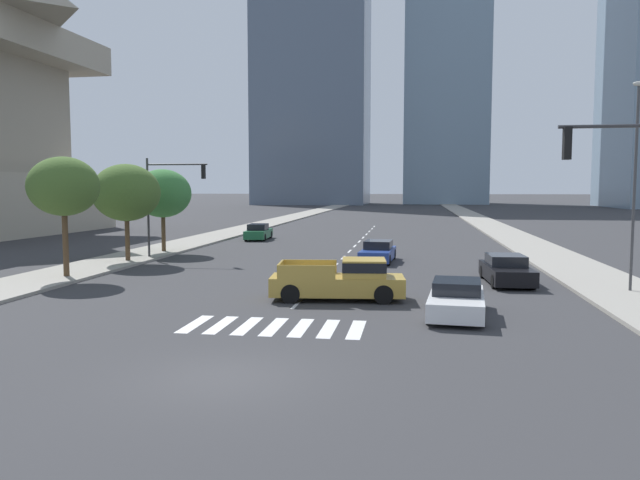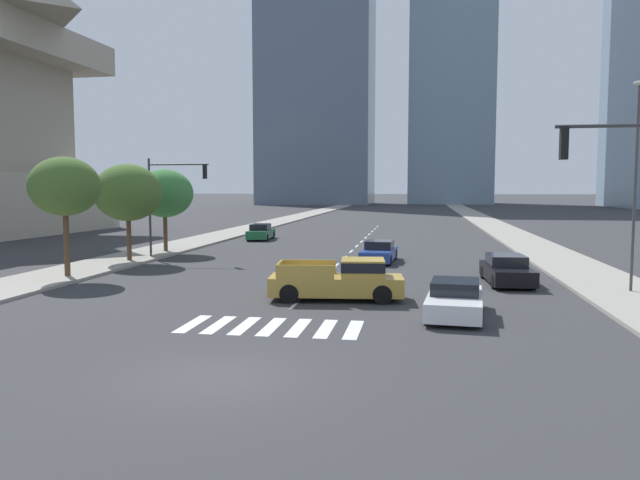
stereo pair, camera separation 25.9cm
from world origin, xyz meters
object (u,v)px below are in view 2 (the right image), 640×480
at_px(traffic_signal_far, 170,190).
at_px(street_tree_second, 128,193).
at_px(pickup_truck, 343,280).
at_px(sedan_white_3, 455,300).
at_px(street_tree_third, 165,193).
at_px(sedan_black_1, 507,270).
at_px(sedan_blue_2, 379,252).
at_px(sedan_green_0, 261,232).
at_px(street_tree_nearest, 65,187).
at_px(street_lamp_east, 636,173).

height_order(traffic_signal_far, street_tree_second, traffic_signal_far).
bearing_deg(pickup_truck, sedan_white_3, -35.61).
relative_size(pickup_truck, street_tree_third, 0.98).
bearing_deg(street_tree_second, traffic_signal_far, 49.92).
distance_m(sedan_black_1, sedan_blue_2, 9.93).
distance_m(pickup_truck, sedan_white_3, 4.96).
relative_size(pickup_truck, sedan_green_0, 1.17).
relative_size(pickup_truck, street_tree_nearest, 0.94).
height_order(pickup_truck, street_lamp_east, street_lamp_east).
relative_size(traffic_signal_far, street_tree_nearest, 1.05).
xyz_separation_m(sedan_black_1, street_lamp_east, (4.81, -2.21, 4.54)).
bearing_deg(sedan_blue_2, pickup_truck, 0.82).
bearing_deg(street_tree_second, sedan_green_0, 77.67).
relative_size(street_lamp_east, street_tree_second, 1.52).
bearing_deg(sedan_black_1, traffic_signal_far, -112.38).
distance_m(street_lamp_east, street_tree_nearest, 26.27).
height_order(sedan_green_0, street_lamp_east, street_lamp_east).
height_order(sedan_black_1, street_tree_third, street_tree_third).
xyz_separation_m(pickup_truck, sedan_blue_2, (0.64, 12.94, -0.21)).
xyz_separation_m(sedan_black_1, sedan_blue_2, (-6.51, 7.50, -0.02)).
xyz_separation_m(street_tree_nearest, street_tree_third, (0.00, 12.08, -0.46)).
height_order(sedan_black_1, street_tree_nearest, street_tree_nearest).
relative_size(sedan_blue_2, sedan_white_3, 1.02).
bearing_deg(sedan_black_1, sedan_white_3, -22.69).
bearing_deg(sedan_blue_2, street_lamp_east, 53.03).
height_order(sedan_black_1, street_tree_second, street_tree_second).
bearing_deg(sedan_black_1, pickup_truck, -55.62).
distance_m(sedan_blue_2, street_tree_third, 15.59).
bearing_deg(sedan_black_1, street_tree_third, -118.38).
xyz_separation_m(pickup_truck, sedan_black_1, (7.15, 5.44, -0.19)).
xyz_separation_m(sedan_black_1, sedan_white_3, (-2.85, -7.90, -0.04)).
distance_m(traffic_signal_far, street_tree_nearest, 8.99).
relative_size(pickup_truck, street_tree_second, 0.95).
relative_size(sedan_blue_2, street_tree_second, 0.82).
bearing_deg(pickup_truck, traffic_signal_far, 129.45).
relative_size(sedan_green_0, traffic_signal_far, 0.76).
height_order(sedan_green_0, sedan_white_3, sedan_green_0).
relative_size(sedan_white_3, traffic_signal_far, 0.75).
height_order(sedan_black_1, traffic_signal_far, traffic_signal_far).
bearing_deg(traffic_signal_far, sedan_white_3, -41.53).
distance_m(sedan_black_1, sedan_white_3, 8.40).
distance_m(sedan_green_0, traffic_signal_far, 15.54).
relative_size(sedan_black_1, street_lamp_east, 0.55).
xyz_separation_m(pickup_truck, street_tree_second, (-14.29, 10.25, 3.41)).
distance_m(sedan_white_3, street_tree_second, 22.82).
relative_size(traffic_signal_far, street_lamp_east, 0.71).
xyz_separation_m(sedan_black_1, street_tree_second, (-21.44, 4.82, 3.60)).
height_order(street_tree_nearest, street_tree_second, street_tree_nearest).
bearing_deg(sedan_green_0, street_tree_second, 164.30).
bearing_deg(sedan_white_3, street_tree_nearest, -102.95).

